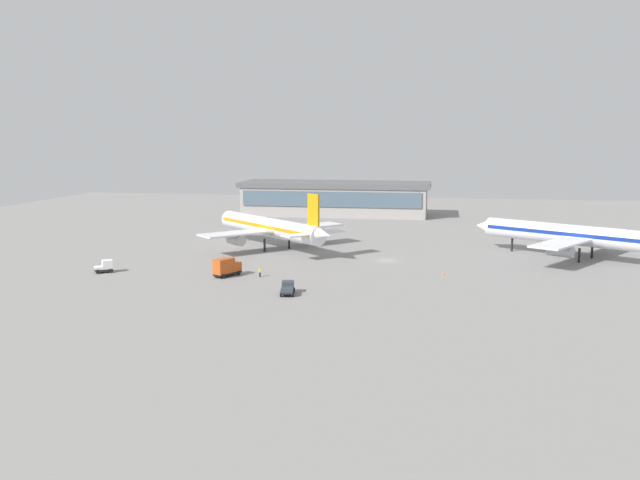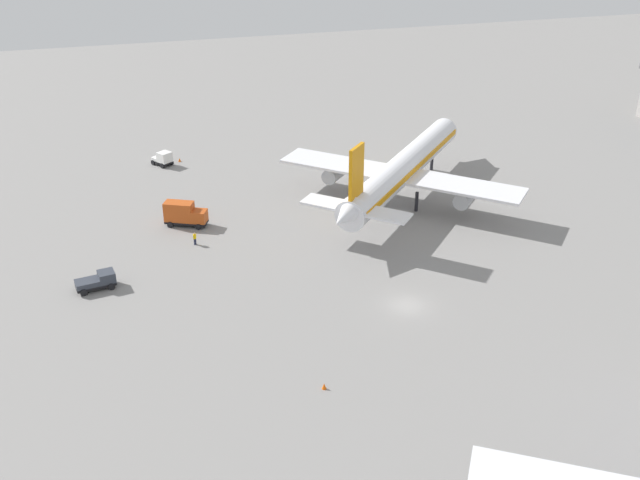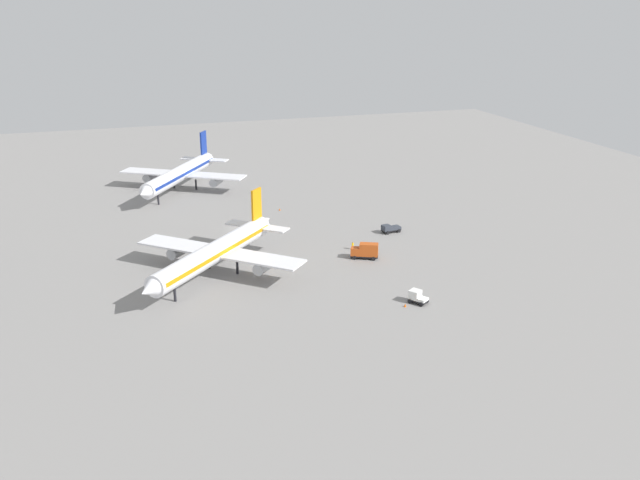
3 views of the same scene
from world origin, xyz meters
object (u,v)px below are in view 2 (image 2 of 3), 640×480
Objects in this scene: safety_cone_mid_apron at (324,386)px; catering_truck at (184,214)px; airplane_taxiing at (402,169)px; pushback_tractor at (98,281)px; safety_cone_near_gate at (180,160)px; baggage_tug at (163,158)px; ground_crew_worker at (195,239)px.

catering_truck is at bearing 11.93° from safety_cone_mid_apron.
airplane_taxiing is 58.96× the size of safety_cone_mid_apron.
airplane_taxiing reaches higher than safety_cone_mid_apron.
airplane_taxiing is at bearing 8.09° from pushback_tractor.
catering_truck reaches higher than safety_cone_mid_apron.
safety_cone_mid_apron is at bearing -174.42° from safety_cone_near_gate.
airplane_taxiing is 39.53m from baggage_tug.
pushback_tractor is at bearing -104.05° from catering_truck.
airplane_taxiing is at bearing 18.62° from baggage_tug.
safety_cone_near_gate is at bearing 92.43° from airplane_taxiing.
baggage_tug is at bearing 8.09° from safety_cone_mid_apron.
ground_crew_worker is 30.27m from safety_cone_near_gate.
pushback_tractor reaches higher than ground_crew_worker.
safety_cone_mid_apron is at bearing -26.48° from baggage_tug.
pushback_tractor is 7.76× the size of safety_cone_near_gate.
catering_truck is (13.92, -11.52, 0.73)m from pushback_tractor.
safety_cone_mid_apron is at bearing -61.10° from pushback_tractor.
catering_truck reaches higher than ground_crew_worker.
baggage_tug reaches higher than safety_cone_mid_apron.
baggage_tug is at bearing -43.70° from ground_crew_worker.
safety_cone_mid_apron is (-32.50, -7.59, -0.55)m from ground_crew_worker.
ground_crew_worker is at bearing -59.26° from catering_truck.
baggage_tug is 2.95m from safety_cone_near_gate.
ground_crew_worker reaches higher than safety_cone_near_gate.
airplane_taxiing reaches higher than catering_truck.
safety_cone_near_gate is (0.93, -2.66, -0.86)m from baggage_tug.
ground_crew_worker is (-5.72, 30.32, -4.02)m from airplane_taxiing.
baggage_tug is at bearing 117.14° from catering_truck.
catering_truck is 3.52× the size of ground_crew_worker.
ground_crew_worker is at bearing 177.21° from safety_cone_near_gate.
catering_truck is (-23.26, -0.64, 0.54)m from baggage_tug.
ground_crew_worker is at bearing 23.46° from pushback_tractor.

